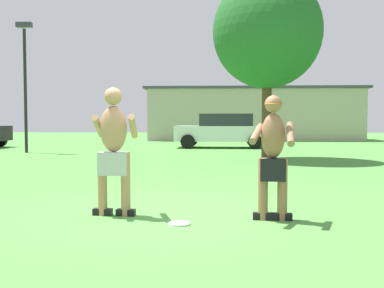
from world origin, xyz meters
name	(u,v)px	position (x,y,z in m)	size (l,w,h in m)	color
ground_plane	(163,213)	(0.00, 0.00, 0.00)	(80.00, 80.00, 0.00)	#4C8E3D
player_with_cap	(273,152)	(1.48, -0.38, 0.88)	(0.63, 0.59, 1.63)	black
player_in_gray	(114,148)	(-0.65, -0.19, 0.93)	(0.63, 0.62, 1.74)	black
frisbee	(179,224)	(0.29, -0.71, 0.01)	(0.27, 0.27, 0.03)	white
car_white_near_post	(223,130)	(1.09, 15.04, 0.82)	(4.35, 2.12, 1.58)	white
lamp_post	(25,72)	(-6.74, 11.45, 3.18)	(0.60, 0.24, 5.11)	black
outbuilding_behind_lot	(253,114)	(3.18, 23.45, 1.68)	(13.70, 4.21, 3.35)	#B2A893
tree_behind_players	(267,32)	(2.41, 8.82, 4.15)	(3.54, 3.54, 6.00)	#4C3823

